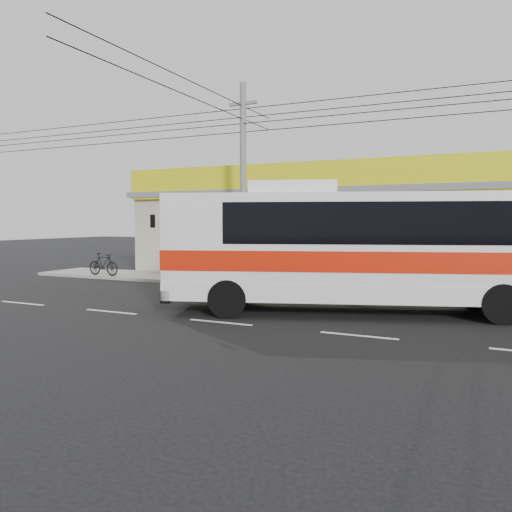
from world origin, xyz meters
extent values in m
plane|color=black|center=(0.00, 0.00, 0.00)|extent=(120.00, 120.00, 0.00)
cube|color=gray|center=(0.00, 6.00, 0.07)|extent=(30.00, 3.20, 0.15)
cube|color=#A69F86|center=(0.00, 11.60, 2.10)|extent=(22.00, 8.00, 4.20)
cube|color=slate|center=(0.00, 11.60, 4.35)|extent=(22.60, 8.60, 0.30)
cube|color=#D0D012|center=(0.00, 7.48, 4.90)|extent=(22.00, 0.24, 1.60)
cube|color=red|center=(-2.00, 7.45, 4.90)|extent=(9.00, 0.10, 1.20)
cube|color=#14702E|center=(6.50, 7.45, 4.90)|extent=(2.40, 0.10, 1.10)
cube|color=red|center=(-9.00, 7.45, 4.90)|extent=(3.00, 0.10, 1.10)
cube|color=yellow|center=(-2.00, 7.30, 3.00)|extent=(10.00, 1.20, 0.37)
cube|color=silver|center=(3.95, 0.83, 2.13)|extent=(13.63, 6.81, 3.24)
cube|color=red|center=(3.95, 0.83, 1.73)|extent=(13.68, 6.86, 0.62)
cube|color=black|center=(4.69, 1.07, 2.85)|extent=(11.52, 6.16, 1.23)
cube|color=black|center=(-2.35, -1.22, 2.63)|extent=(0.93, 2.40, 1.68)
cube|color=silver|center=(1.29, -0.03, 3.95)|extent=(3.04, 2.32, 0.40)
cylinder|color=black|center=(-0.13, -1.82, 0.58)|extent=(1.22, 0.70, 1.16)
cylinder|color=black|center=(-0.91, 0.58, 0.58)|extent=(1.22, 0.70, 1.16)
imported|color=maroon|center=(-4.26, 4.70, 0.72)|extent=(2.28, 1.40, 1.13)
imported|color=black|center=(-10.73, 4.71, 0.73)|extent=(1.96, 0.64, 1.16)
cylinder|color=slate|center=(-3.15, 5.40, 4.53)|extent=(0.29, 0.29, 9.06)
cube|color=slate|center=(-3.15, 5.40, 8.15)|extent=(1.36, 0.14, 0.14)
camera|label=1|loc=(6.85, -14.94, 2.91)|focal=35.00mm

